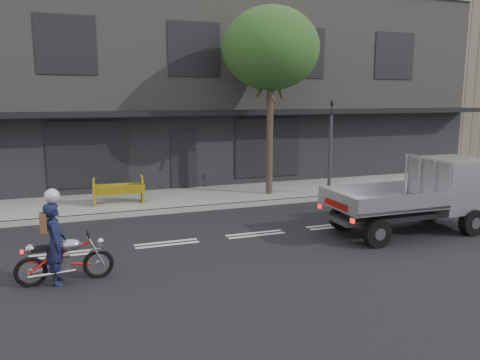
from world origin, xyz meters
name	(u,v)px	position (x,y,z in m)	size (l,w,h in m)	color
ground	(255,234)	(0.00, 0.00, 0.00)	(80.00, 80.00, 0.00)	black
sidewalk	(208,197)	(0.00, 4.70, 0.07)	(32.00, 3.20, 0.15)	gray
kerb	(221,206)	(0.00, 3.10, 0.07)	(32.00, 0.20, 0.15)	gray
building_main	(169,89)	(0.00, 11.30, 4.00)	(26.00, 10.00, 8.00)	slate
street_tree	(271,49)	(2.20, 4.20, 5.28)	(3.40, 3.40, 6.74)	#382B21
traffic_light_pole	(330,153)	(4.20, 3.35, 1.65)	(0.12, 0.12, 3.50)	#2D2D30
motorcycle	(65,258)	(-4.77, -1.76, 0.50)	(1.88, 0.55, 0.97)	black
rider	(55,243)	(-4.92, -1.76, 0.82)	(0.60, 0.39, 1.64)	#141837
flatbed_ute	(439,188)	(4.95, -1.22, 1.17)	(4.45, 1.87, 2.06)	black
construction_barrier	(119,191)	(-3.15, 4.14, 0.61)	(1.65, 0.66, 0.92)	yellow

